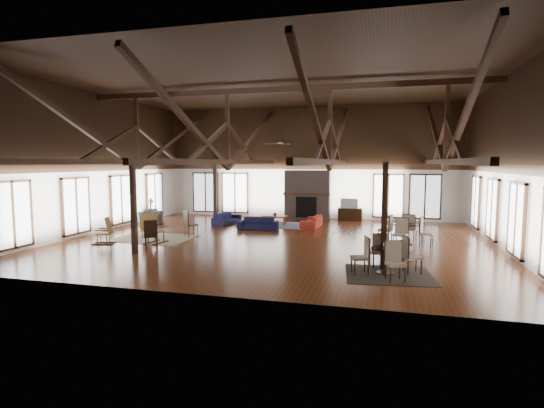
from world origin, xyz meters
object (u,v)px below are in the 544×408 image
(sofa_navy_left, at_px, (227,218))
(coffee_table, at_px, (275,217))
(sofa_navy_front, at_px, (258,224))
(cafe_table_near, at_px, (386,255))
(armchair, at_px, (151,218))
(sofa_orange, at_px, (312,221))
(tv_console, at_px, (350,214))
(cafe_table_far, at_px, (405,230))

(sofa_navy_left, xyz_separation_m, coffee_table, (2.38, 0.31, 0.13))
(sofa_navy_front, height_order, sofa_navy_left, sofa_navy_left)
(sofa_navy_left, bearing_deg, sofa_navy_front, -115.10)
(coffee_table, height_order, cafe_table_near, cafe_table_near)
(coffee_table, height_order, armchair, armchair)
(coffee_table, bearing_deg, sofa_navy_front, -90.64)
(sofa_navy_front, height_order, armchair, armchair)
(sofa_navy_front, distance_m, sofa_orange, 2.60)
(sofa_orange, height_order, cafe_table_near, cafe_table_near)
(armchair, height_order, tv_console, same)
(tv_console, bearing_deg, sofa_navy_front, -131.33)
(sofa_navy_front, bearing_deg, armchair, 170.47)
(armchair, relative_size, cafe_table_far, 0.47)
(armchair, bearing_deg, coffee_table, -74.43)
(sofa_navy_front, relative_size, armchair, 1.93)
(sofa_navy_left, relative_size, tv_console, 1.49)
(cafe_table_far, bearing_deg, armchair, 169.70)
(sofa_navy_left, bearing_deg, coffee_table, -74.95)
(sofa_navy_left, bearing_deg, cafe_table_far, -103.43)
(armchair, xyz_separation_m, cafe_table_near, (11.18, -6.70, 0.19))
(coffee_table, bearing_deg, tv_console, 51.11)
(sofa_navy_front, xyz_separation_m, tv_console, (3.78, 4.30, 0.04))
(armchair, height_order, cafe_table_near, cafe_table_near)
(coffee_table, distance_m, cafe_table_far, 6.87)
(sofa_navy_front, distance_m, tv_console, 5.73)
(armchair, distance_m, tv_console, 10.22)
(sofa_navy_left, bearing_deg, sofa_orange, -81.56)
(armchair, bearing_deg, sofa_navy_front, -89.68)
(sofa_orange, bearing_deg, cafe_table_near, 25.63)
(sofa_navy_front, height_order, coffee_table, sofa_navy_front)
(sofa_orange, bearing_deg, coffee_table, -95.37)
(sofa_orange, height_order, cafe_table_far, cafe_table_far)
(coffee_table, xyz_separation_m, armchair, (-5.98, -1.34, -0.09))
(sofa_orange, xyz_separation_m, tv_console, (1.55, 2.95, 0.04))
(sofa_navy_left, distance_m, tv_console, 6.52)
(sofa_navy_left, relative_size, cafe_table_near, 0.93)
(sofa_navy_front, distance_m, cafe_table_far, 6.58)
(sofa_orange, xyz_separation_m, coffee_table, (-1.85, 0.25, 0.12))
(sofa_navy_front, xyz_separation_m, sofa_navy_left, (-2.00, 1.29, 0.00))
(sofa_navy_left, relative_size, coffee_table, 1.44)
(cafe_table_near, relative_size, cafe_table_far, 0.96)
(sofa_orange, distance_m, cafe_table_near, 8.49)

